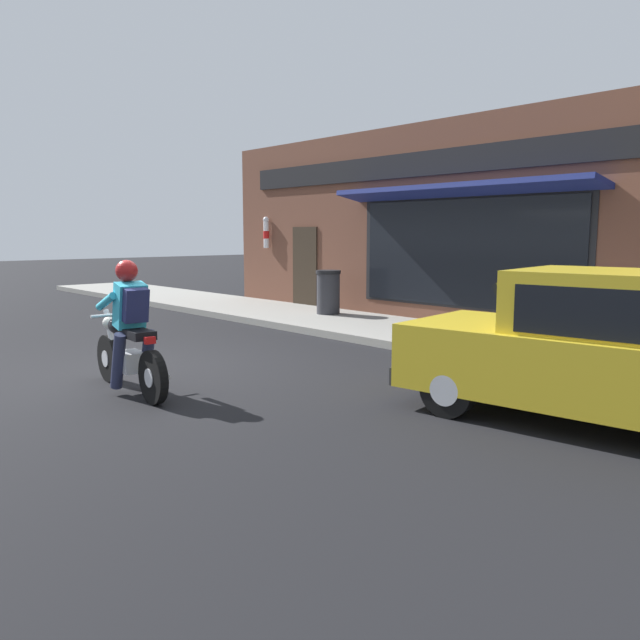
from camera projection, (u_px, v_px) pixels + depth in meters
The scene contains 6 objects.
ground_plane at pixel (146, 371), 8.85m from camera, with size 80.00×80.00×0.00m, color black.
sidewalk_curb at pixel (287, 315), 14.43m from camera, with size 2.60×22.00×0.14m, color gray.
storefront_building at pixel (415, 225), 13.38m from camera, with size 1.25×11.85×4.20m.
motorcycle_with_rider at pixel (129, 338), 7.55m from camera, with size 0.59×2.02×1.62m.
car_hatchback at pixel (597, 350), 6.26m from camera, with size 2.12×3.96×1.57m.
trash_bin at pixel (328, 292), 13.99m from camera, with size 0.56×0.56×0.98m.
Camera 1 is at (-4.03, -8.07, 1.93)m, focal length 35.00 mm.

